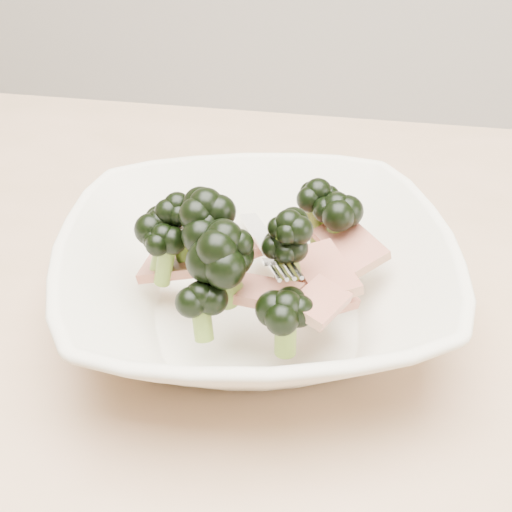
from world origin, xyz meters
The scene contains 2 objects.
dining_table centered at (0.00, 0.00, 0.65)m, with size 1.20×0.80×0.75m.
broccoli_dish centered at (0.01, 0.02, 0.79)m, with size 0.32×0.32×0.11m.
Camera 1 is at (0.09, -0.37, 1.06)m, focal length 50.00 mm.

